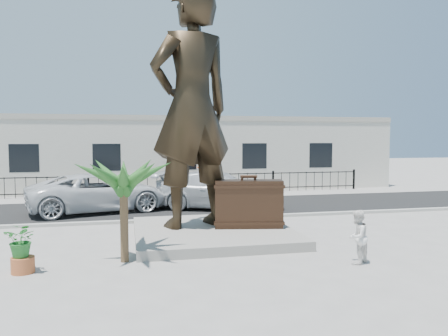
# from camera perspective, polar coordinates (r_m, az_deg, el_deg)

# --- Properties ---
(ground) EXTENTS (100.00, 100.00, 0.00)m
(ground) POSITION_cam_1_polar(r_m,az_deg,el_deg) (13.70, 1.83, -10.22)
(ground) COLOR #9E9991
(ground) RESTS_ON ground
(street) EXTENTS (40.00, 7.00, 0.01)m
(street) POSITION_cam_1_polar(r_m,az_deg,el_deg) (21.39, -3.47, -5.03)
(street) COLOR black
(street) RESTS_ON ground
(curb) EXTENTS (40.00, 0.25, 0.12)m
(curb) POSITION_cam_1_polar(r_m,az_deg,el_deg) (17.98, -1.73, -6.59)
(curb) COLOR #A5A399
(curb) RESTS_ON ground
(far_sidewalk) EXTENTS (40.00, 2.50, 0.02)m
(far_sidewalk) POSITION_cam_1_polar(r_m,az_deg,el_deg) (25.31, -4.89, -3.62)
(far_sidewalk) COLOR #9E9991
(far_sidewalk) RESTS_ON ground
(plinth) EXTENTS (5.20, 5.20, 0.30)m
(plinth) POSITION_cam_1_polar(r_m,az_deg,el_deg) (14.99, -1.47, -8.39)
(plinth) COLOR gray
(plinth) RESTS_ON ground
(fence) EXTENTS (22.00, 0.10, 1.20)m
(fence) POSITION_cam_1_polar(r_m,az_deg,el_deg) (26.03, -5.13, -2.10)
(fence) COLOR black
(fence) RESTS_ON ground
(building) EXTENTS (28.00, 7.00, 4.40)m
(building) POSITION_cam_1_polar(r_m,az_deg,el_deg) (30.07, -6.16, 1.78)
(building) COLOR silver
(building) RESTS_ON ground
(statue) EXTENTS (3.47, 2.86, 8.18)m
(statue) POSITION_cam_1_polar(r_m,az_deg,el_deg) (15.04, -4.25, 7.90)
(statue) COLOR #2C2216
(statue) RESTS_ON plinth
(suitcase) EXTENTS (2.39, 1.13, 1.62)m
(suitcase) POSITION_cam_1_polar(r_m,az_deg,el_deg) (14.97, 3.23, -4.68)
(suitcase) COLOR #301F14
(suitcase) RESTS_ON plinth
(tourist) EXTENTS (0.89, 0.85, 1.45)m
(tourist) POSITION_cam_1_polar(r_m,az_deg,el_deg) (12.29, 17.01, -8.60)
(tourist) COLOR white
(tourist) RESTS_ON ground
(car_white) EXTENTS (6.78, 4.41, 1.73)m
(car_white) POSITION_cam_1_polar(r_m,az_deg,el_deg) (20.61, -16.00, -3.08)
(car_white) COLOR silver
(car_white) RESTS_ON street
(car_silver) EXTENTS (6.50, 4.55, 1.75)m
(car_silver) POSITION_cam_1_polar(r_m,az_deg,el_deg) (20.61, -0.70, -2.90)
(car_silver) COLOR silver
(car_silver) RESTS_ON street
(worker) EXTENTS (1.24, 0.78, 1.84)m
(worker) POSITION_cam_1_polar(r_m,az_deg,el_deg) (25.48, -2.83, -1.45)
(worker) COLOR #E5400C
(worker) RESTS_ON far_sidewalk
(palm_tree) EXTENTS (1.80, 1.80, 3.20)m
(palm_tree) POSITION_cam_1_polar(r_m,az_deg,el_deg) (12.42, -12.83, -11.83)
(palm_tree) COLOR #21511D
(palm_tree) RESTS_ON ground
(planter) EXTENTS (0.56, 0.56, 0.40)m
(planter) POSITION_cam_1_polar(r_m,az_deg,el_deg) (12.20, -24.79, -11.43)
(planter) COLOR #B3592F
(planter) RESTS_ON ground
(shrub) EXTENTS (0.94, 0.87, 0.86)m
(shrub) POSITION_cam_1_polar(r_m,az_deg,el_deg) (12.05, -24.88, -8.53)
(shrub) COLOR #236D28
(shrub) RESTS_ON planter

